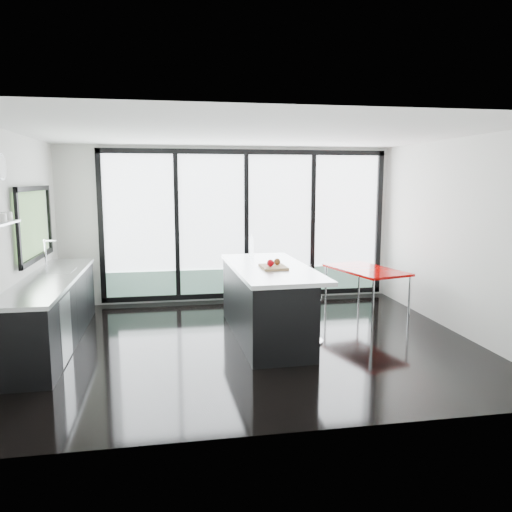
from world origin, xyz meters
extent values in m
cube|color=black|center=(0.00, 0.00, 0.00)|extent=(6.00, 5.00, 0.00)
cube|color=white|center=(0.00, 0.00, 2.80)|extent=(6.00, 5.00, 0.00)
cube|color=silver|center=(0.00, 2.50, 1.40)|extent=(6.00, 0.00, 2.80)
cube|color=white|center=(0.30, 2.47, 1.40)|extent=(5.00, 0.02, 2.50)
cube|color=slate|center=(0.30, 2.43, 0.37)|extent=(5.00, 0.02, 0.44)
cube|color=black|center=(-0.95, 2.43, 1.40)|extent=(0.08, 0.04, 2.50)
cube|color=black|center=(0.30, 2.43, 1.40)|extent=(0.08, 0.04, 2.50)
cube|color=black|center=(1.55, 2.43, 1.40)|extent=(0.08, 0.04, 2.50)
cube|color=silver|center=(0.00, -2.50, 1.40)|extent=(6.00, 0.00, 2.80)
cube|color=silver|center=(-3.00, 0.00, 1.40)|extent=(0.00, 5.00, 2.80)
cube|color=#5D844E|center=(-2.97, 0.90, 1.60)|extent=(0.02, 1.60, 0.90)
cylinder|color=white|center=(-2.97, -0.30, 2.35)|extent=(0.04, 0.30, 0.30)
cube|color=silver|center=(3.00, 0.00, 1.40)|extent=(0.00, 5.00, 2.80)
cube|color=black|center=(-2.67, 0.40, 0.43)|extent=(0.65, 3.20, 0.87)
cube|color=#AAADAF|center=(-2.67, 0.40, 0.90)|extent=(0.69, 3.24, 0.05)
cube|color=#AAADAF|center=(-2.67, 0.90, 0.90)|extent=(0.45, 0.48, 0.06)
cylinder|color=silver|center=(-2.82, 0.90, 1.14)|extent=(0.02, 0.02, 0.44)
cube|color=#AAADAF|center=(-2.36, -0.35, 0.42)|extent=(0.03, 0.60, 0.80)
cube|color=black|center=(0.21, 0.23, 0.48)|extent=(0.90, 2.44, 0.96)
cube|color=#AAADAF|center=(0.30, 0.23, 0.98)|extent=(1.12, 2.52, 0.05)
cube|color=tan|center=(0.30, 0.07, 1.03)|extent=(0.34, 0.45, 0.03)
sphere|color=#9B0008|center=(0.25, 0.01, 1.09)|extent=(0.10, 0.10, 0.10)
sphere|color=brown|center=(0.36, 0.12, 1.09)|extent=(0.10, 0.10, 0.09)
cylinder|color=silver|center=(0.16, 1.05, 1.17)|extent=(0.08, 0.08, 0.31)
cylinder|color=silver|center=(0.75, -0.12, 0.32)|extent=(0.51, 0.51, 0.64)
cylinder|color=silver|center=(0.83, 0.69, 0.35)|extent=(0.56, 0.56, 0.70)
cube|color=#A30100|center=(2.09, 1.16, 0.38)|extent=(1.14, 1.57, 0.76)
camera|label=1|loc=(-1.10, -6.49, 2.20)|focal=35.00mm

